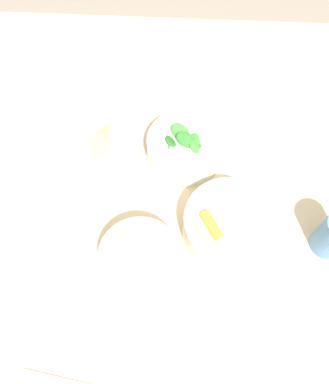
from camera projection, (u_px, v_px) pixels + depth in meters
The scene contains 6 objects.
ground_plane at pixel (164, 276), 1.60m from camera, with size 10.00×10.00×0.00m, color gray.
dining_table at pixel (163, 204), 1.01m from camera, with size 1.15×0.99×0.76m.
bowl_carrots at pixel (229, 225), 0.84m from camera, with size 0.18×0.18×0.08m.
bowl_greens at pixel (185, 146), 0.92m from camera, with size 0.17×0.17×0.08m.
bowl_beans_hotdog at pixel (140, 260), 0.81m from camera, with size 0.16×0.16×0.06m.
bowl_cookies at pixel (107, 149), 0.93m from camera, with size 0.15×0.15×0.05m.
Camera 1 is at (-0.02, 0.42, 1.57)m, focal length 40.00 mm.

